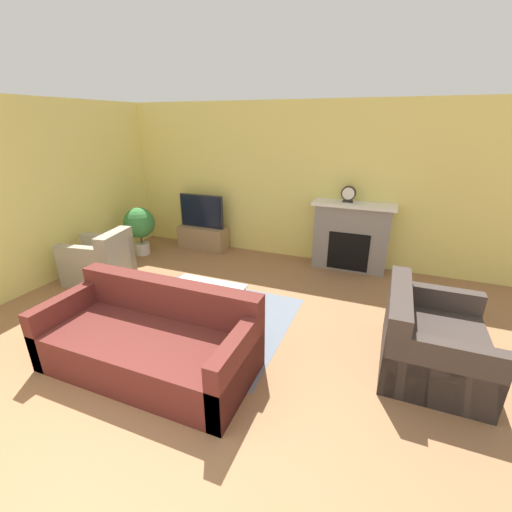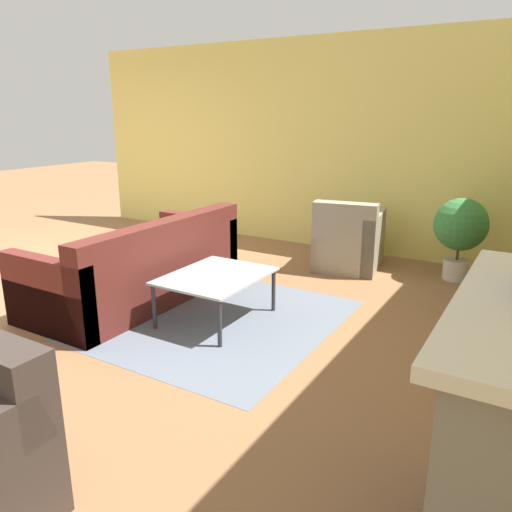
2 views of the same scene
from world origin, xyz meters
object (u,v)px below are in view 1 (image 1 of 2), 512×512
(couch_sectional, at_px, (151,341))
(mantel_clock, at_px, (349,194))
(potted_plant, at_px, (139,225))
(armchair_by_window, at_px, (100,263))
(coffee_table, at_px, (201,293))
(couch_loveseat, at_px, (429,342))
(tv, at_px, (202,211))

(couch_sectional, relative_size, mantel_clock, 8.10)
(potted_plant, bearing_deg, armchair_by_window, -81.71)
(couch_sectional, distance_m, mantel_clock, 3.76)
(coffee_table, bearing_deg, armchair_by_window, 168.17)
(armchair_by_window, distance_m, coffee_table, 2.12)
(couch_sectional, xyz_separation_m, mantel_clock, (1.42, 3.34, 0.99))
(couch_loveseat, relative_size, potted_plant, 1.37)
(couch_sectional, height_order, mantel_clock, mantel_clock)
(couch_sectional, distance_m, coffee_table, 0.94)
(couch_sectional, bearing_deg, armchair_by_window, 146.01)
(mantel_clock, bearing_deg, tv, -178.37)
(armchair_by_window, distance_m, potted_plant, 1.22)
(couch_sectional, distance_m, armchair_by_window, 2.46)
(tv, distance_m, couch_sectional, 3.54)
(coffee_table, relative_size, mantel_clock, 3.58)
(armchair_by_window, relative_size, mantel_clock, 3.77)
(coffee_table, relative_size, potted_plant, 1.05)
(potted_plant, bearing_deg, tv, 37.50)
(couch_loveseat, distance_m, potted_plant, 5.07)
(couch_loveseat, xyz_separation_m, potted_plant, (-4.83, 1.52, 0.28))
(couch_loveseat, bearing_deg, tv, 60.31)
(coffee_table, distance_m, potted_plant, 2.78)
(couch_sectional, xyz_separation_m, couch_loveseat, (2.62, 1.03, 0.01))
(tv, bearing_deg, mantel_clock, 1.63)
(couch_loveseat, xyz_separation_m, mantel_clock, (-1.20, 2.30, 0.99))
(potted_plant, xyz_separation_m, mantel_clock, (3.63, 0.78, 0.70))
(couch_loveseat, distance_m, coffee_table, 2.58)
(couch_sectional, xyz_separation_m, potted_plant, (-2.21, 2.55, 0.29))
(couch_loveseat, relative_size, coffee_table, 1.31)
(couch_sectional, height_order, potted_plant, potted_plant)
(couch_loveseat, distance_m, mantel_clock, 2.78)
(tv, xyz_separation_m, armchair_by_window, (-0.75, -1.89, -0.46))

